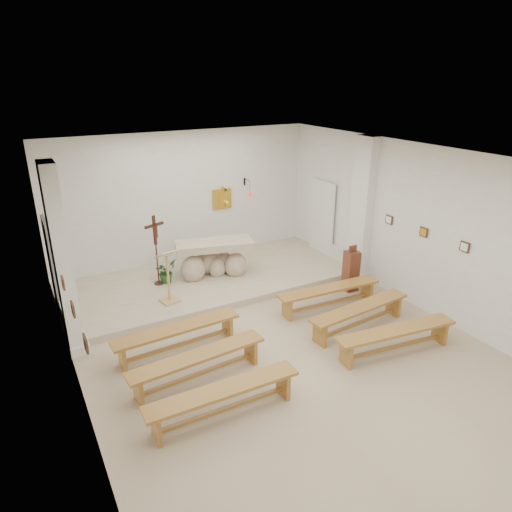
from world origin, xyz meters
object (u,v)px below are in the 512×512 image
donation_pedestal (351,270)px  bench_right_third (396,335)px  lectern (168,276)px  bench_left_third (223,395)px  crucifix_stand (156,245)px  bench_left_second (198,361)px  bench_right_second (359,312)px  bench_left_front (177,333)px  bench_right_front (329,293)px  altar (214,261)px

donation_pedestal → bench_right_third: size_ratio=0.46×
lectern → bench_left_third: size_ratio=0.51×
crucifix_stand → bench_left_second: size_ratio=0.70×
crucifix_stand → bench_left_third: 4.77m
bench_left_third → bench_right_third: (3.45, 0.00, 0.00)m
crucifix_stand → bench_right_second: crucifix_stand is taller
donation_pedestal → bench_right_second: (-1.02, -1.49, -0.12)m
donation_pedestal → bench_right_third: (-1.02, -2.48, -0.12)m
bench_left_front → bench_right_third: size_ratio=0.99×
bench_right_front → bench_right_second: 0.99m
lectern → bench_left_third: 3.72m
altar → bench_right_third: bearing=-56.0°
donation_pedestal → bench_left_second: size_ratio=0.47×
bench_left_second → bench_right_third: same height
bench_left_second → bench_right_second: size_ratio=1.00×
crucifix_stand → bench_left_front: crucifix_stand is taller
bench_right_front → bench_left_front: bearing=-176.4°
bench_right_front → bench_left_second: size_ratio=1.00×
donation_pedestal → bench_right_third: 2.69m
altar → bench_left_second: 4.02m
bench_left_front → bench_right_second: bearing=-18.5°
altar → lectern: (-1.44, -0.87, 0.24)m
donation_pedestal → bench_left_third: bearing=-146.8°
altar → bench_left_front: size_ratio=0.82×
lectern → crucifix_stand: bearing=75.2°
lectern → bench_right_third: bearing=-61.3°
crucifix_stand → bench_left_third: crucifix_stand is taller
donation_pedestal → bench_left_third: (-4.48, -2.48, -0.12)m
bench_left_second → lectern: bearing=76.7°
bench_right_front → bench_left_third: size_ratio=1.01×
altar → bench_left_front: (-1.88, -2.57, -0.14)m
bench_right_second → bench_left_second: bearing=175.0°
bench_left_third → altar: bearing=68.5°
bench_right_front → bench_right_third: (0.00, -1.98, 0.00)m
donation_pedestal → bench_left_third: 5.12m
donation_pedestal → bench_left_third: donation_pedestal is taller
bench_left_front → bench_right_front: 3.45m
donation_pedestal → bench_left_second: (-4.48, -1.49, -0.12)m
altar → crucifix_stand: size_ratio=1.17×
lectern → bench_left_second: (-0.44, -2.69, -0.38)m
lectern → donation_pedestal: bearing=-27.2°
altar → donation_pedestal: size_ratio=1.76×
lectern → bench_left_front: lectern is taller
lectern → bench_right_second: lectern is taller
bench_left_front → bench_left_second: (0.00, -0.99, 0.00)m
bench_left_front → bench_right_third: 3.98m
lectern → crucifix_stand: size_ratio=0.73×
donation_pedestal → bench_right_front: 1.14m
crucifix_stand → bench_right_third: 5.58m
lectern → bench_right_second: (3.02, -2.69, -0.38)m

